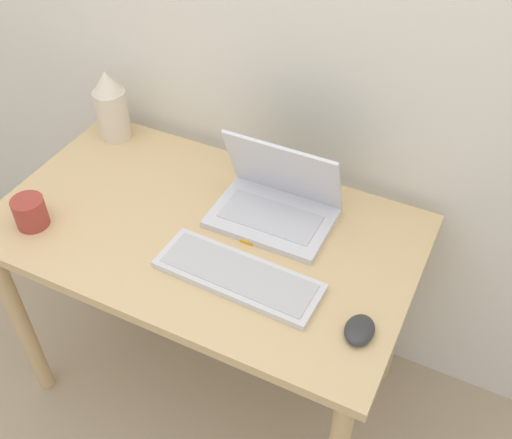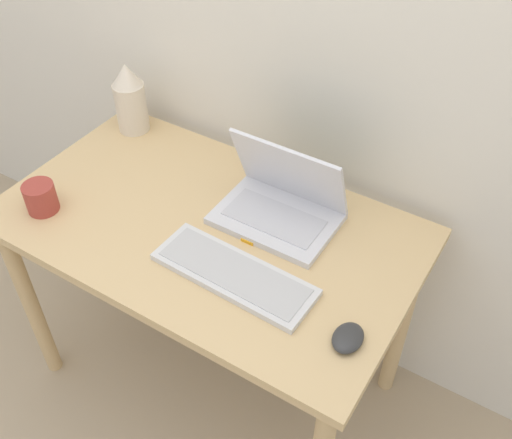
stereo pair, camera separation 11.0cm
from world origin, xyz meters
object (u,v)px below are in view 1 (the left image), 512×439
(mouse, at_px, (360,330))
(mp3_player, at_px, (251,236))
(vase, at_px, (111,106))
(laptop, at_px, (276,201))
(keyboard, at_px, (238,275))
(mug, at_px, (30,212))

(mouse, xyz_separation_m, mp3_player, (-0.36, 0.17, -0.01))
(vase, bearing_deg, laptop, -10.55)
(keyboard, distance_m, mp3_player, 0.15)
(vase, distance_m, mp3_player, 0.65)
(keyboard, relative_size, vase, 1.85)
(mouse, height_order, vase, vase)
(mouse, distance_m, mp3_player, 0.40)
(laptop, bearing_deg, mp3_player, -100.69)
(keyboard, bearing_deg, mouse, -4.95)
(mp3_player, distance_m, mug, 0.60)
(mp3_player, xyz_separation_m, mug, (-0.55, -0.21, 0.04))
(vase, distance_m, mug, 0.45)
(mug, bearing_deg, mouse, 2.66)
(mouse, relative_size, vase, 0.39)
(laptop, bearing_deg, mouse, -39.75)
(mouse, xyz_separation_m, vase, (-0.96, 0.40, 0.10))
(mouse, relative_size, mp3_player, 1.60)
(mouse, bearing_deg, vase, 157.49)
(laptop, distance_m, mug, 0.66)
(vase, xyz_separation_m, mug, (0.04, -0.44, -0.07))
(mp3_player, bearing_deg, vase, 159.26)
(keyboard, height_order, vase, vase)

